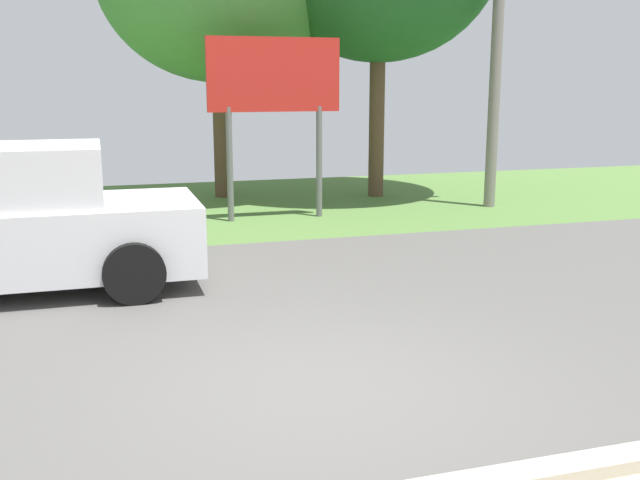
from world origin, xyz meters
The scene contains 3 objects.
ground_plane centered at (0.00, 2.95, -0.05)m, with size 40.00×22.00×0.20m.
utility_pole centered at (6.39, 8.20, 4.17)m, with size 1.80×0.24×7.98m.
roadside_billboard centered at (1.58, 8.11, 2.55)m, with size 2.60×0.12×3.50m.
Camera 1 is at (-1.76, -5.90, 2.65)m, focal length 41.20 mm.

